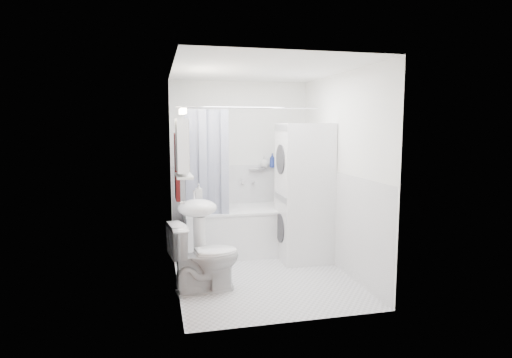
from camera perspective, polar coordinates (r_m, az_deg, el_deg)
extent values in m
plane|color=silver|center=(5.26, 0.73, -12.53)|extent=(2.60, 2.60, 0.00)
plane|color=white|center=(6.25, -2.13, 1.88)|extent=(2.00, 0.00, 2.00)
plane|color=white|center=(3.75, 5.56, -1.62)|extent=(2.00, 0.00, 2.00)
plane|color=white|center=(4.85, -10.80, 0.25)|extent=(0.00, 2.60, 2.60)
plane|color=white|center=(5.32, 11.26, 0.84)|extent=(0.00, 2.60, 2.60)
plane|color=white|center=(5.00, 0.77, 14.37)|extent=(2.60, 2.60, 0.00)
plane|color=white|center=(6.32, -2.09, -3.56)|extent=(1.98, 0.00, 1.98)
plane|color=white|center=(4.95, -10.50, -6.65)|extent=(0.00, 2.58, 2.58)
plane|color=white|center=(5.41, 11.00, -5.50)|extent=(0.00, 2.58, 2.58)
plane|color=brown|center=(4.01, -9.89, -4.03)|extent=(0.00, 2.00, 2.00)
cylinder|color=silver|center=(4.33, -9.76, -3.19)|extent=(0.04, 0.04, 0.04)
cube|color=white|center=(6.03, -1.56, -6.98)|extent=(1.65, 0.77, 0.60)
cube|color=white|center=(5.96, -1.57, -4.02)|extent=(1.67, 0.79, 0.03)
cube|color=silver|center=(5.98, -1.56, -5.10)|extent=(1.47, 0.59, 0.20)
cylinder|color=silver|center=(6.27, -0.40, -0.37)|extent=(0.04, 0.12, 0.04)
cylinder|color=silver|center=(5.53, -0.91, 9.50)|extent=(1.85, 0.02, 0.02)
cube|color=#141E47|center=(5.44, -8.88, 1.55)|extent=(0.10, 0.02, 1.45)
cube|color=#141E47|center=(5.44, -7.93, 1.57)|extent=(0.10, 0.02, 1.45)
cube|color=#141E47|center=(5.45, -6.99, 1.60)|extent=(0.10, 0.02, 1.45)
cube|color=#141E47|center=(5.46, -6.05, 1.62)|extent=(0.10, 0.02, 1.45)
cube|color=#141E47|center=(5.47, -5.12, 1.64)|extent=(0.10, 0.02, 1.45)
cube|color=#141E47|center=(5.49, -4.19, 1.67)|extent=(0.10, 0.02, 1.45)
ellipsoid|color=white|center=(4.86, -7.84, -3.85)|extent=(0.44, 0.37, 0.20)
cylinder|color=white|center=(4.97, -7.51, -9.23)|extent=(0.14, 0.14, 0.75)
cylinder|color=silver|center=(4.97, -8.24, -2.20)|extent=(0.03, 0.03, 0.14)
cylinder|color=silver|center=(4.92, -8.21, -1.59)|extent=(0.02, 0.10, 0.02)
cube|color=white|center=(4.92, -9.89, 4.46)|extent=(0.12, 0.50, 0.60)
cube|color=white|center=(4.93, -9.14, 4.48)|extent=(0.01, 0.47, 0.57)
cube|color=#FFEABF|center=(4.92, -9.75, 8.89)|extent=(0.06, 0.45, 0.06)
cube|color=silver|center=(4.95, -9.58, 0.42)|extent=(0.18, 0.54, 0.02)
cube|color=silver|center=(6.25, 0.07, 1.42)|extent=(0.22, 0.06, 0.02)
cube|color=#57120C|center=(5.49, -10.49, 1.61)|extent=(0.05, 0.36, 0.84)
cube|color=#57120C|center=(5.47, -10.26, 5.70)|extent=(0.03, 0.31, 0.08)
cylinder|color=silver|center=(5.47, -10.69, 6.10)|extent=(0.02, 0.04, 0.02)
cube|color=white|center=(5.72, 6.34, -6.26)|extent=(0.65, 0.65, 0.90)
cylinder|color=#2D2D33|center=(5.63, 3.22, -6.55)|extent=(0.03, 0.38, 0.38)
cube|color=gray|center=(5.54, 3.26, -2.48)|extent=(0.03, 0.58, 0.08)
cube|color=white|center=(5.58, 6.47, 2.77)|extent=(0.65, 0.65, 0.90)
cylinder|color=#2D2D33|center=(5.48, 3.29, 2.63)|extent=(0.03, 0.38, 0.38)
cube|color=gray|center=(5.47, 3.33, 6.86)|extent=(0.03, 0.58, 0.08)
imported|color=white|center=(4.68, -6.88, -10.30)|extent=(0.81, 0.52, 0.74)
imported|color=gray|center=(5.15, -7.63, -2.11)|extent=(0.08, 0.17, 0.08)
imported|color=gray|center=(4.80, -9.47, 0.79)|extent=(0.07, 0.18, 0.07)
imported|color=gray|center=(5.06, -9.68, 1.28)|extent=(0.10, 0.09, 0.10)
imported|color=gray|center=(6.27, 1.12, 2.13)|extent=(0.13, 0.17, 0.13)
imported|color=navy|center=(6.30, 2.17, 1.92)|extent=(0.08, 0.21, 0.08)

